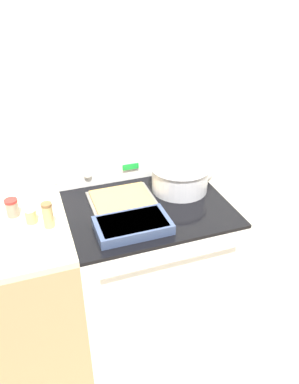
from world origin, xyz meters
The scene contains 12 objects.
ground_plane centered at (0.00, 0.00, 0.00)m, with size 12.00×12.00×0.00m, color tan.
kitchen_wall centered at (0.00, 0.68, 1.25)m, with size 8.00×0.05×2.50m.
stove_range centered at (0.00, 0.32, 0.45)m, with size 0.79×0.68×0.91m.
control_panel centered at (0.00, 0.62, 0.98)m, with size 0.79×0.07×0.15m.
side_counter centered at (-0.68, 0.32, 0.46)m, with size 0.57×0.65×0.92m.
mixing_bowl centered at (0.21, 0.41, 0.99)m, with size 0.31×0.31×0.14m.
casserole_dish centered at (-0.13, 0.15, 0.93)m, with size 0.33×0.20×0.05m.
baking_tray centered at (-0.11, 0.40, 0.92)m, with size 0.32×0.26×0.02m.
ladle centered at (0.38, 0.45, 0.95)m, with size 0.08×0.28×0.08m.
spice_jar_brown_cap centered at (-0.48, 0.28, 0.98)m, with size 0.05×0.05×0.12m.
spice_jar_white_cap centered at (-0.55, 0.34, 0.96)m, with size 0.05×0.05×0.08m.
spice_jar_red_cap centered at (-0.63, 0.43, 0.96)m, with size 0.06×0.06×0.09m.
Camera 1 is at (-0.51, -1.16, 1.91)m, focal length 35.00 mm.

